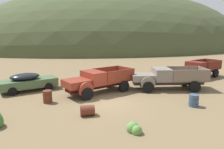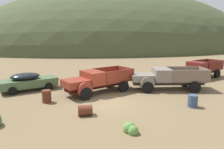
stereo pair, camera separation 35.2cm
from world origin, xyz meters
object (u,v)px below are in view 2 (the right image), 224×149
Objects in this scene: car_weathered_green at (31,81)px; truck_primer_gray at (163,78)px; truck_rust_red at (95,81)px; truck_oxblood at (197,70)px; oil_drum_tipped at (85,110)px; oil_drum_spare at (47,96)px; oil_drum_foreground at (193,101)px.

car_weathered_green is 11.71m from truck_primer_gray.
truck_rust_red and truck_oxblood have the same top height.
oil_drum_tipped is at bearing 50.73° from truck_rust_red.
truck_primer_gray is at bearing 7.55° from truck_oxblood.
car_weathered_green reaches higher than oil_drum_spare.
car_weathered_green is at bearing -47.12° from truck_rust_red.
truck_oxblood is 7.91× the size of oil_drum_foreground.
oil_drum_spare is (-9.44, 3.86, 0.03)m from oil_drum_foreground.
oil_drum_tipped is at bearing 42.76° from truck_primer_gray.
truck_rust_red is 4.08m from oil_drum_spare.
truck_rust_red is 0.93× the size of truck_primer_gray.
oil_drum_foreground is (5.61, -5.13, -0.62)m from truck_rust_red.
oil_drum_foreground is at bearing -5.03° from oil_drum_tipped.
truck_oxblood reaches higher than oil_drum_spare.
truck_oxblood is at bearing 49.28° from oil_drum_foreground.
oil_drum_spare is at bearing -86.13° from car_weathered_green.
oil_drum_spare is 3.94m from oil_drum_tipped.
truck_primer_gray is (6.07, -0.53, -0.01)m from truck_rust_red.
oil_drum_tipped is (3.61, -7.17, -0.50)m from car_weathered_green.
truck_rust_red is 7.04× the size of oil_drum_tipped.
oil_drum_tipped is (-1.58, -4.50, -0.71)m from truck_rust_red.
truck_primer_gray is 7.58× the size of oil_drum_tipped.
truck_primer_gray is 8.65m from oil_drum_tipped.
oil_drum_foreground is at bearing 117.64° from truck_rust_red.
truck_rust_red is at bearing 18.38° from oil_drum_spare.
oil_drum_spare is at bearing 157.77° from oil_drum_foreground.
oil_drum_tipped is at bearing -78.42° from car_weathered_green.
truck_primer_gray reaches higher than car_weathered_green.
car_weathered_green is 0.76× the size of truck_primer_gray.
truck_oxblood is at bearing 171.26° from truck_rust_red.
oil_drum_spare is at bearing -1.52° from truck_rust_red.
oil_drum_tipped is (-13.66, -6.88, -0.70)m from truck_oxblood.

